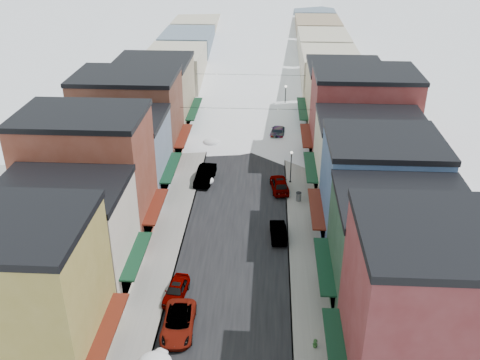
# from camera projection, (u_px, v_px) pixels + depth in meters

# --- Properties ---
(road) EXTENTS (10.00, 160.00, 0.01)m
(road) POSITION_uv_depth(u_px,v_px,m) (251.00, 103.00, 86.84)
(road) COLOR black
(road) RESTS_ON ground
(sidewalk_left) EXTENTS (3.20, 160.00, 0.15)m
(sidewalk_left) POSITION_uv_depth(u_px,v_px,m) (211.00, 102.00, 87.14)
(sidewalk_left) COLOR gray
(sidewalk_left) RESTS_ON ground
(sidewalk_right) EXTENTS (3.20, 160.00, 0.15)m
(sidewalk_right) POSITION_uv_depth(u_px,v_px,m) (292.00, 104.00, 86.47)
(sidewalk_right) COLOR gray
(sidewalk_right) RESTS_ON ground
(curb_left) EXTENTS (0.10, 160.00, 0.15)m
(curb_left) POSITION_uv_depth(u_px,v_px,m) (220.00, 102.00, 87.06)
(curb_left) COLOR slate
(curb_left) RESTS_ON ground
(curb_right) EXTENTS (0.10, 160.00, 0.15)m
(curb_right) POSITION_uv_depth(u_px,v_px,m) (282.00, 104.00, 86.55)
(curb_right) COLOR slate
(curb_right) RESTS_ON ground
(bldg_l_yellow) EXTENTS (11.30, 8.70, 11.50)m
(bldg_l_yellow) POSITION_uv_depth(u_px,v_px,m) (20.00, 296.00, 35.14)
(bldg_l_yellow) COLOR #A78E3D
(bldg_l_yellow) RESTS_ON ground
(bldg_l_cream) EXTENTS (11.30, 8.20, 9.50)m
(bldg_l_cream) POSITION_uv_depth(u_px,v_px,m) (67.00, 237.00, 43.15)
(bldg_l_cream) COLOR beige
(bldg_l_cream) RESTS_ON ground
(bldg_l_brick_near) EXTENTS (12.30, 8.20, 12.50)m
(bldg_l_brick_near) POSITION_uv_depth(u_px,v_px,m) (89.00, 176.00, 49.59)
(bldg_l_brick_near) COLOR brown
(bldg_l_brick_near) RESTS_ON ground
(bldg_l_grayblue) EXTENTS (11.30, 9.20, 9.00)m
(bldg_l_grayblue) POSITION_uv_depth(u_px,v_px,m) (119.00, 155.00, 57.91)
(bldg_l_grayblue) COLOR gray
(bldg_l_grayblue) RESTS_ON ground
(bldg_l_brick_far) EXTENTS (13.30, 9.20, 11.00)m
(bldg_l_brick_far) POSITION_uv_depth(u_px,v_px,m) (129.00, 117.00, 65.50)
(bldg_l_brick_far) COLOR #5D2D1E
(bldg_l_brick_far) RESTS_ON ground
(bldg_l_tan) EXTENTS (11.30, 11.20, 10.00)m
(bldg_l_tan) POSITION_uv_depth(u_px,v_px,m) (154.00, 96.00, 74.56)
(bldg_l_tan) COLOR #9A8665
(bldg_l_tan) RESTS_ON ground
(bldg_r_brick_near) EXTENTS (12.30, 9.20, 12.50)m
(bldg_r_brick_near) POSITION_uv_depth(u_px,v_px,m) (440.00, 316.00, 32.67)
(bldg_r_brick_near) COLOR maroon
(bldg_r_brick_near) RESTS_ON ground
(bldg_r_green) EXTENTS (11.30, 9.20, 9.50)m
(bldg_r_green) POSITION_uv_depth(u_px,v_px,m) (398.00, 251.00, 41.38)
(bldg_r_green) COLOR #1C3A26
(bldg_r_green) RESTS_ON ground
(bldg_r_blue) EXTENTS (11.30, 9.20, 10.50)m
(bldg_r_blue) POSITION_uv_depth(u_px,v_px,m) (379.00, 191.00, 49.14)
(bldg_r_blue) COLOR #37527D
(bldg_r_blue) RESTS_ON ground
(bldg_r_cream) EXTENTS (12.30, 9.20, 9.00)m
(bldg_r_cream) POSITION_uv_depth(u_px,v_px,m) (368.00, 157.00, 57.45)
(bldg_r_cream) COLOR beige
(bldg_r_cream) RESTS_ON ground
(bldg_r_brick_far) EXTENTS (13.30, 9.20, 11.50)m
(bldg_r_brick_far) POSITION_uv_depth(u_px,v_px,m) (362.00, 117.00, 64.85)
(bldg_r_brick_far) COLOR maroon
(bldg_r_brick_far) RESTS_ON ground
(bldg_r_tan) EXTENTS (11.30, 11.20, 9.50)m
(bldg_r_tan) POSITION_uv_depth(u_px,v_px,m) (343.00, 98.00, 74.23)
(bldg_r_tan) COLOR tan
(bldg_r_tan) RESTS_ON ground
(distant_blocks) EXTENTS (34.00, 55.00, 8.00)m
(distant_blocks) POSITION_uv_depth(u_px,v_px,m) (256.00, 46.00, 105.44)
(distant_blocks) COLOR gray
(distant_blocks) RESTS_ON ground
(overhead_cables) EXTENTS (16.40, 15.04, 0.04)m
(overhead_cables) POSITION_uv_depth(u_px,v_px,m) (248.00, 90.00, 72.91)
(overhead_cables) COLOR black
(overhead_cables) RESTS_ON ground
(car_white_suv) EXTENTS (2.56, 5.22, 1.43)m
(car_white_suv) POSITION_uv_depth(u_px,v_px,m) (178.00, 323.00, 40.10)
(car_white_suv) COLOR white
(car_white_suv) RESTS_ON ground
(car_silver_sedan) EXTENTS (2.03, 4.10, 1.34)m
(car_silver_sedan) POSITION_uv_depth(u_px,v_px,m) (176.00, 290.00, 43.57)
(car_silver_sedan) COLOR #A9ACB1
(car_silver_sedan) RESTS_ON ground
(car_dark_hatch) EXTENTS (2.26, 5.21, 1.67)m
(car_dark_hatch) POSITION_uv_depth(u_px,v_px,m) (205.00, 175.00, 61.92)
(car_dark_hatch) COLOR black
(car_dark_hatch) RESTS_ON ground
(car_silver_wagon) EXTENTS (2.50, 5.73, 1.64)m
(car_silver_wagon) POSITION_uv_depth(u_px,v_px,m) (223.00, 117.00, 78.99)
(car_silver_wagon) COLOR gray
(car_silver_wagon) RESTS_ON ground
(car_green_sedan) EXTENTS (1.70, 4.24, 1.37)m
(car_green_sedan) POSITION_uv_depth(u_px,v_px,m) (278.00, 231.00, 51.43)
(car_green_sedan) COLOR black
(car_green_sedan) RESTS_ON ground
(car_gray_suv) EXTENTS (2.40, 4.80, 1.57)m
(car_gray_suv) POSITION_uv_depth(u_px,v_px,m) (280.00, 184.00, 59.97)
(car_gray_suv) COLOR gray
(car_gray_suv) RESTS_ON ground
(car_black_sedan) EXTENTS (2.64, 5.33, 1.49)m
(car_black_sedan) POSITION_uv_depth(u_px,v_px,m) (278.00, 131.00, 74.21)
(car_black_sedan) COLOR black
(car_black_sedan) RESTS_ON ground
(car_lane_silver) EXTENTS (1.96, 4.55, 1.53)m
(car_lane_silver) POSITION_uv_depth(u_px,v_px,m) (239.00, 109.00, 82.09)
(car_lane_silver) COLOR #A2A5AA
(car_lane_silver) RESTS_ON ground
(car_lane_white) EXTENTS (3.58, 6.38, 1.68)m
(car_lane_white) POSITION_uv_depth(u_px,v_px,m) (265.00, 81.00, 95.20)
(car_lane_white) COLOR white
(car_lane_white) RESTS_ON ground
(trash_can) EXTENTS (0.59, 0.59, 1.00)m
(trash_can) POSITION_uv_depth(u_px,v_px,m) (299.00, 197.00, 57.64)
(trash_can) COLOR slate
(trash_can) RESTS_ON sidewalk_right
(streetlamp_near) EXTENTS (0.32, 0.32, 3.90)m
(streetlamp_near) POSITION_uv_depth(u_px,v_px,m) (291.00, 163.00, 60.67)
(streetlamp_near) COLOR black
(streetlamp_near) RESTS_ON sidewalk_right
(streetlamp_far) EXTENTS (0.38, 0.38, 4.52)m
(streetlamp_far) POSITION_uv_depth(u_px,v_px,m) (285.00, 96.00, 80.76)
(streetlamp_far) COLOR black
(streetlamp_far) RESTS_ON sidewalk_right
(planter_far) EXTENTS (0.50, 0.50, 0.67)m
(planter_far) POSITION_uv_depth(u_px,v_px,m) (315.00, 343.00, 38.52)
(planter_far) COLOR #32642D
(planter_far) RESTS_ON sidewalk_right
(snow_pile_mid) EXTENTS (2.37, 2.66, 1.00)m
(snow_pile_mid) POSITION_uv_depth(u_px,v_px,m) (204.00, 180.00, 61.46)
(snow_pile_mid) COLOR white
(snow_pile_mid) RESTS_ON ground
(snow_pile_far) EXTENTS (2.27, 2.60, 0.96)m
(snow_pile_far) POSITION_uv_depth(u_px,v_px,m) (211.00, 142.00, 71.47)
(snow_pile_far) COLOR white
(snow_pile_far) RESTS_ON ground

